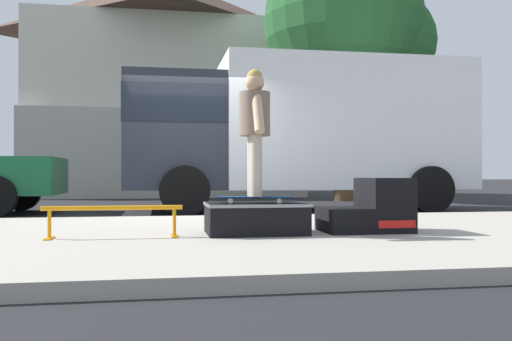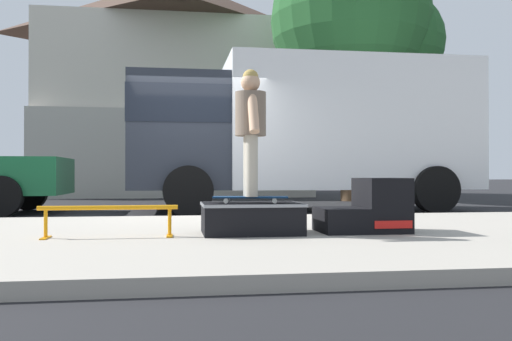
{
  "view_description": "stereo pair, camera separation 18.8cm",
  "coord_description": "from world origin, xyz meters",
  "views": [
    {
      "loc": [
        -0.62,
        -8.81,
        0.74
      ],
      "look_at": [
        0.68,
        -1.48,
        0.79
      ],
      "focal_mm": 38.61,
      "sensor_mm": 36.0,
      "label": 1
    },
    {
      "loc": [
        -0.43,
        -8.84,
        0.74
      ],
      "look_at": [
        0.68,
        -1.48,
        0.79
      ],
      "focal_mm": 38.61,
      "sensor_mm": 36.0,
      "label": 2
    }
  ],
  "objects": [
    {
      "name": "ground_plane",
      "position": [
        0.0,
        0.0,
        0.0
      ],
      "size": [
        140.0,
        140.0,
        0.0
      ],
      "primitive_type": "plane",
      "color": "black"
    },
    {
      "name": "sidewalk_slab",
      "position": [
        0.0,
        -3.0,
        0.06
      ],
      "size": [
        50.0,
        5.0,
        0.12
      ],
      "primitive_type": "cube",
      "color": "#A8A093",
      "rests_on": "ground"
    },
    {
      "name": "skate_box",
      "position": [
        0.38,
        -3.16,
        0.29
      ],
      "size": [
        1.03,
        0.73,
        0.32
      ],
      "color": "black",
      "rests_on": "sidewalk_slab"
    },
    {
      "name": "kicker_ramp",
      "position": [
        1.66,
        -3.16,
        0.36
      ],
      "size": [
        0.92,
        0.66,
        0.58
      ],
      "color": "black",
      "rests_on": "sidewalk_slab"
    },
    {
      "name": "grind_rail",
      "position": [
        -1.06,
        -3.29,
        0.35
      ],
      "size": [
        1.34,
        0.28,
        0.31
      ],
      "color": "orange",
      "rests_on": "sidewalk_slab"
    },
    {
      "name": "skateboard",
      "position": [
        0.36,
        -3.18,
        0.5
      ],
      "size": [
        0.8,
        0.32,
        0.07
      ],
      "color": "navy",
      "rests_on": "skate_box"
    },
    {
      "name": "skater_kid",
      "position": [
        0.36,
        -3.18,
        1.29
      ],
      "size": [
        0.32,
        0.68,
        1.33
      ],
      "color": "#B7AD99",
      "rests_on": "skateboard"
    },
    {
      "name": "box_truck",
      "position": [
        2.15,
        2.2,
        1.7
      ],
      "size": [
        6.91,
        2.63,
        3.05
      ],
      "color": "white",
      "rests_on": "ground"
    },
    {
      "name": "street_tree_main",
      "position": [
        4.75,
        6.0,
        4.93
      ],
      "size": [
        4.94,
        4.49,
        7.33
      ],
      "color": "brown",
      "rests_on": "ground"
    },
    {
      "name": "house_behind",
      "position": [
        -0.36,
        12.63,
        4.24
      ],
      "size": [
        9.54,
        8.23,
        8.4
      ],
      "color": "beige",
      "rests_on": "ground"
    }
  ]
}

